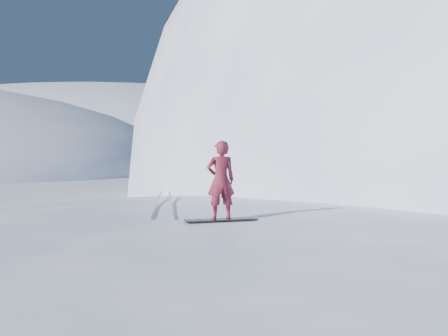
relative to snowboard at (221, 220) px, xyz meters
name	(u,v)px	position (x,y,z in m)	size (l,w,h in m)	color
near_ridge	(271,308)	(1.15, 1.39, -2.41)	(36.00, 28.00, 4.80)	white
peak_shoulder	(421,214)	(10.15, 18.39, -2.41)	(28.00, 24.00, 18.00)	white
far_ridge_c	(93,159)	(-39.85, 108.39, -2.41)	(140.00, 90.00, 36.00)	white
wind_bumps	(205,319)	(-0.40, 0.51, -2.41)	(16.00, 14.40, 1.00)	white
snowboard	(221,220)	(0.00, 0.00, 0.00)	(1.61, 0.30, 0.03)	black
snowboarder	(221,180)	(0.00, 0.00, 0.87)	(0.63, 0.41, 1.72)	maroon
board_tracks	(164,202)	(-1.87, 3.09, 0.01)	(1.49, 5.94, 0.04)	silver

